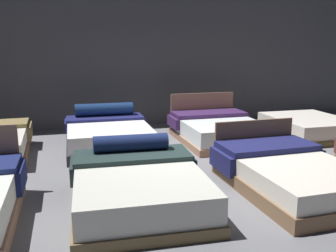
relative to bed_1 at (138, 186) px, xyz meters
The scene contains 7 objects.
ground_plane 1.74m from the bed_1, 51.60° to the left, with size 18.00×18.00×0.02m, color slate.
showroom_back_wall 5.15m from the bed_1, 77.47° to the left, with size 18.00×0.06×3.50m, color #47474C.
bed_1 is the anchor object (origin of this frame).
bed_2 2.10m from the bed_1, ahead, with size 1.58×2.20×0.79m.
bed_5 2.77m from the bed_1, 91.47° to the left, with size 1.63×1.95×0.78m.
bed_6 3.53m from the bed_1, 51.17° to the left, with size 1.73×2.03×0.90m.
bed_7 5.05m from the bed_1, 31.08° to the left, with size 1.59×1.92×0.42m.
Camera 1 is at (-1.85, -5.59, 1.93)m, focal length 39.30 mm.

